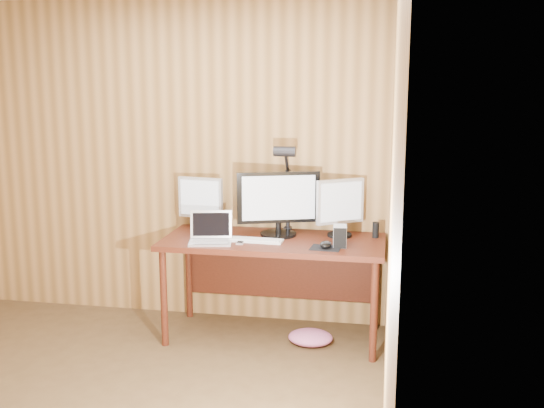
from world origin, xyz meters
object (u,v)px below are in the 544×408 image
(mouse, at_px, (326,245))
(desk_lamp, at_px, (286,176))
(monitor_left, at_px, (201,202))
(phone, at_px, (241,242))
(monitor_right, at_px, (340,206))
(hard_drive, at_px, (340,236))
(laptop, at_px, (211,234))
(keyboard, at_px, (256,240))
(desk, at_px, (275,253))
(speaker, at_px, (376,230))
(monitor_center, at_px, (278,202))

(mouse, height_order, desk_lamp, desk_lamp)
(monitor_left, relative_size, desk_lamp, 0.58)
(desk_lamp, bearing_deg, phone, -114.72)
(desk_lamp, bearing_deg, monitor_right, 4.19)
(monitor_left, relative_size, hard_drive, 2.77)
(mouse, bearing_deg, laptop, -164.24)
(keyboard, distance_m, hard_drive, 0.60)
(monitor_left, bearing_deg, monitor_right, 7.36)
(monitor_left, height_order, laptop, monitor_left)
(phone, bearing_deg, mouse, -3.66)
(desk, xyz_separation_m, speaker, (0.73, 0.11, 0.18))
(speaker, height_order, desk_lamp, desk_lamp)
(monitor_left, xyz_separation_m, mouse, (1.00, -0.38, -0.19))
(keyboard, height_order, desk_lamp, desk_lamp)
(monitor_center, bearing_deg, desk_lamp, 48.87)
(desk, distance_m, keyboard, 0.23)
(hard_drive, bearing_deg, phone, 178.43)
(monitor_left, bearing_deg, mouse, -12.06)
(laptop, height_order, phone, laptop)
(monitor_left, xyz_separation_m, speaker, (1.33, -0.01, -0.16))
(laptop, xyz_separation_m, keyboard, (0.31, 0.06, -0.04))
(monitor_center, xyz_separation_m, phone, (-0.22, -0.27, -0.24))
(desk_lamp, bearing_deg, monitor_left, -167.68)
(monitor_right, height_order, hard_drive, monitor_right)
(laptop, height_order, hard_drive, laptop)
(mouse, height_order, hard_drive, hard_drive)
(laptop, height_order, speaker, laptop)
(laptop, relative_size, desk_lamp, 0.48)
(desk, relative_size, monitor_left, 3.95)
(monitor_center, bearing_deg, laptop, -167.37)
(mouse, distance_m, desk_lamp, 0.67)
(monitor_right, distance_m, laptop, 0.96)
(mouse, bearing_deg, hard_drive, 55.32)
(laptop, height_order, keyboard, laptop)
(hard_drive, bearing_deg, speaker, 45.79)
(monitor_center, distance_m, desk_lamp, 0.21)
(mouse, relative_size, speaker, 1.06)
(monitor_left, relative_size, speaker, 3.53)
(desk_lamp, bearing_deg, speaker, 7.41)
(hard_drive, height_order, desk_lamp, desk_lamp)
(desk_lamp, bearing_deg, mouse, -38.97)
(desk, height_order, phone, phone)
(mouse, distance_m, speaker, 0.49)
(monitor_right, bearing_deg, speaker, -31.83)
(monitor_right, bearing_deg, hard_drive, -119.30)
(phone, distance_m, speaker, 0.99)
(mouse, bearing_deg, phone, -164.59)
(monitor_right, height_order, keyboard, monitor_right)
(phone, bearing_deg, desk_lamp, 53.49)
(keyboard, relative_size, desk_lamp, 0.56)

